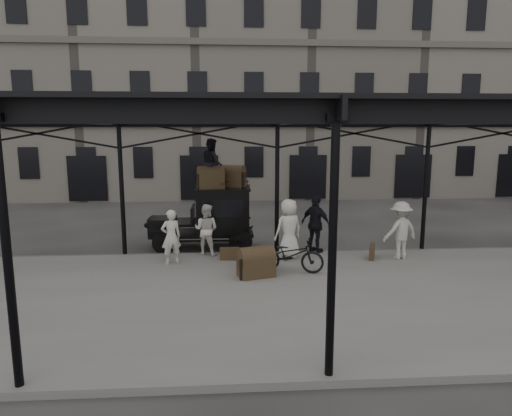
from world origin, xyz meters
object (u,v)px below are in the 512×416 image
Objects in this scene: steamer_trunk_roof_near at (211,179)px; steamer_trunk_platform at (256,264)px; porter_official at (316,224)px; bicycle at (290,255)px; porter_left at (171,237)px; taxi at (214,215)px.

steamer_trunk_roof_near is 0.91× the size of steamer_trunk_platform.
porter_official reaches higher than steamer_trunk_platform.
porter_official is 2.37m from bicycle.
steamer_trunk_roof_near reaches higher than bicycle.
porter_official is 1.00× the size of bicycle.
steamer_trunk_roof_near reaches higher than steamer_trunk_platform.
steamer_trunk_platform is at bearing 128.84° from porter_left.
taxi is 2.65m from porter_left.
taxi is 4.10m from bicycle.
porter_left reaches higher than steamer_trunk_platform.
steamer_trunk_platform is at bearing -71.58° from taxi.
porter_left is at bearing -117.91° from taxi.
bicycle is 1.98× the size of steamer_trunk_platform.
taxi reaches higher than porter_official.
steamer_trunk_roof_near is (1.16, 2.09, 1.52)m from porter_left.
porter_left is 2.89m from steamer_trunk_platform.
porter_left is 4.72m from porter_official.
porter_left is 1.73× the size of steamer_trunk_platform.
porter_left reaches higher than bicycle.
porter_left is at bearing 90.28° from bicycle.
bicycle is at bearing 141.56° from porter_left.
porter_official is at bearing 31.31° from steamer_trunk_platform.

